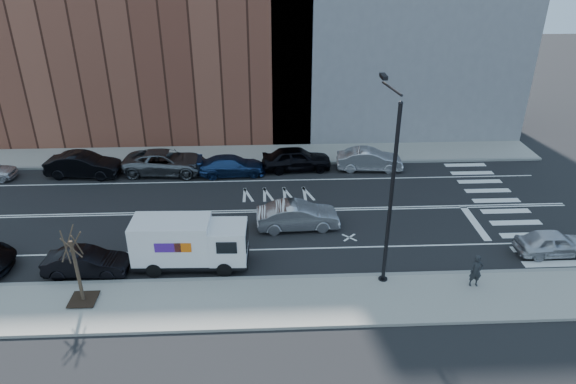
{
  "coord_description": "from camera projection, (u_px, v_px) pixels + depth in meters",
  "views": [
    {
      "loc": [
        1.48,
        -27.48,
        15.12
      ],
      "look_at": [
        2.71,
        -0.28,
        1.4
      ],
      "focal_mm": 32.0,
      "sensor_mm": 36.0,
      "label": 1
    }
  ],
  "objects": [
    {
      "name": "street_tree",
      "position": [
        79.0,
        277.0,
        22.83
      ],
      "size": [
        1.2,
        1.2,
        3.75
      ],
      "color": "black",
      "rests_on": "ground"
    },
    {
      "name": "far_parked_b",
      "position": [
        84.0,
        165.0,
        35.47
      ],
      "size": [
        5.19,
        2.23,
        1.66
      ],
      "primitive_type": "imported",
      "rotation": [
        0.0,
        0.0,
        1.47
      ],
      "color": "black",
      "rests_on": "ground"
    },
    {
      "name": "pedestrian",
      "position": [
        476.0,
        271.0,
        24.08
      ],
      "size": [
        0.6,
        0.39,
        1.65
      ],
      "primitive_type": "imported",
      "rotation": [
        0.0,
        0.0,
        0.0
      ],
      "color": "black",
      "rests_on": "sidewalk_near"
    },
    {
      "name": "streetlight",
      "position": [
        390.0,
        183.0,
        23.09
      ],
      "size": [
        0.44,
        4.02,
        9.34
      ],
      "color": "black",
      "rests_on": "ground"
    },
    {
      "name": "road_markings",
      "position": [
        243.0,
        211.0,
        31.26
      ],
      "size": [
        40.0,
        8.6,
        0.01
      ],
      "primitive_type": null,
      "color": "white",
      "rests_on": "ground"
    },
    {
      "name": "far_parked_d",
      "position": [
        232.0,
        166.0,
        35.75
      ],
      "size": [
        4.82,
        2.21,
        1.37
      ],
      "primitive_type": "imported",
      "rotation": [
        0.0,
        0.0,
        1.63
      ],
      "color": "navy",
      "rests_on": "ground"
    },
    {
      "name": "crosswalk",
      "position": [
        501.0,
        206.0,
        31.9
      ],
      "size": [
        3.0,
        14.0,
        0.01
      ],
      "primitive_type": null,
      "color": "white",
      "rests_on": "ground"
    },
    {
      "name": "far_parked_f",
      "position": [
        369.0,
        160.0,
        36.49
      ],
      "size": [
        4.72,
        1.93,
        1.52
      ],
      "primitive_type": "imported",
      "rotation": [
        0.0,
        0.0,
        1.5
      ],
      "color": "#B5B6BB",
      "rests_on": "ground"
    },
    {
      "name": "sidewalk_far",
      "position": [
        247.0,
        155.0,
        39.07
      ],
      "size": [
        44.0,
        3.6,
        0.15
      ],
      "primitive_type": "cube",
      "color": "gray",
      "rests_on": "ground"
    },
    {
      "name": "sidewalk_near",
      "position": [
        237.0,
        303.0,
        23.37
      ],
      "size": [
        44.0,
        3.6,
        0.15
      ],
      "primitive_type": "cube",
      "color": "gray",
      "rests_on": "ground"
    },
    {
      "name": "ground",
      "position": [
        243.0,
        211.0,
        31.26
      ],
      "size": [
        120.0,
        120.0,
        0.0
      ],
      "primitive_type": "plane",
      "color": "black",
      "rests_on": "ground"
    },
    {
      "name": "far_parked_c",
      "position": [
        166.0,
        162.0,
        35.98
      ],
      "size": [
        5.98,
        3.07,
        1.62
      ],
      "primitive_type": "imported",
      "rotation": [
        0.0,
        0.0,
        1.5
      ],
      "color": "#575B60",
      "rests_on": "ground"
    },
    {
      "name": "curb_near",
      "position": [
        239.0,
        279.0,
        24.97
      ],
      "size": [
        44.0,
        0.25,
        0.17
      ],
      "primitive_type": "cube",
      "color": "gray",
      "rests_on": "ground"
    },
    {
      "name": "near_parked_rear_a",
      "position": [
        86.0,
        262.0,
        25.23
      ],
      "size": [
        4.1,
        1.53,
        1.34
      ],
      "primitive_type": "imported",
      "rotation": [
        0.0,
        0.0,
        1.54
      ],
      "color": "black",
      "rests_on": "ground"
    },
    {
      "name": "driving_sedan",
      "position": [
        298.0,
        216.0,
        29.2
      ],
      "size": [
        4.76,
        1.89,
        1.54
      ],
      "primitive_type": "imported",
      "rotation": [
        0.0,
        0.0,
        1.63
      ],
      "color": "#A1A1A5",
      "rests_on": "ground"
    },
    {
      "name": "near_parked_front",
      "position": [
        554.0,
        243.0,
        26.83
      ],
      "size": [
        3.95,
        1.66,
        1.33
      ],
      "primitive_type": "imported",
      "rotation": [
        0.0,
        0.0,
        1.59
      ],
      "color": "silver",
      "rests_on": "ground"
    },
    {
      "name": "fedex_van",
      "position": [
        189.0,
        242.0,
        25.54
      ],
      "size": [
        5.82,
        2.2,
        2.63
      ],
      "rotation": [
        0.0,
        0.0,
        -0.03
      ],
      "color": "black",
      "rests_on": "ground"
    },
    {
      "name": "far_parked_e",
      "position": [
        296.0,
        159.0,
        36.46
      ],
      "size": [
        5.02,
        2.27,
        1.67
      ],
      "primitive_type": "imported",
      "rotation": [
        0.0,
        0.0,
        1.63
      ],
      "color": "black",
      "rests_on": "ground"
    },
    {
      "name": "curb_far",
      "position": [
        246.0,
        164.0,
        37.46
      ],
      "size": [
        44.0,
        0.25,
        0.17
      ],
      "primitive_type": "cube",
      "color": "gray",
      "rests_on": "ground"
    }
  ]
}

